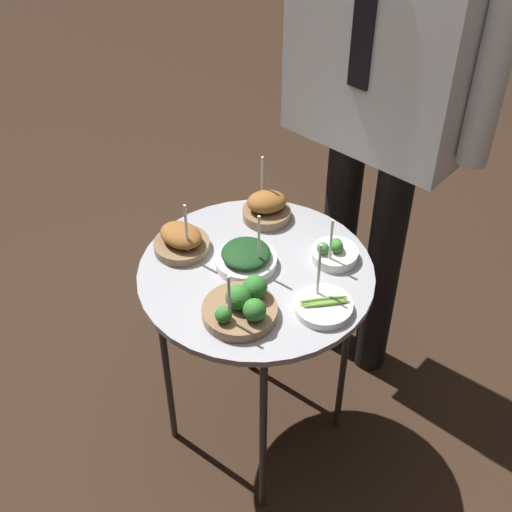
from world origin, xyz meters
The scene contains 9 objects.
ground_plane centered at (0.00, 0.00, 0.00)m, with size 8.00×8.00×0.00m, color black.
serving_cart centered at (0.00, 0.00, 0.63)m, with size 0.60×0.60×0.68m.
bowl_spinach_back_left centered at (-0.03, 0.00, 0.71)m, with size 0.16×0.16×0.18m.
bowl_broccoli_mid_right centered at (0.08, -0.14, 0.72)m, with size 0.18×0.18×0.17m.
bowl_roast_mid_left centered at (-0.12, 0.18, 0.72)m, with size 0.13×0.14×0.18m.
bowl_asparagus_near_rim centered at (0.21, 0.00, 0.70)m, with size 0.14×0.14×0.17m.
bowl_broccoli_back_right centered at (0.12, 0.17, 0.70)m, with size 0.12×0.12×0.15m.
bowl_roast_front_left centered at (-0.20, -0.06, 0.71)m, with size 0.15×0.15×0.17m.
waiter_figure centered at (0.02, 0.48, 1.09)m, with size 0.64×0.24×1.73m.
Camera 1 is at (0.87, -1.01, 1.90)m, focal length 50.00 mm.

